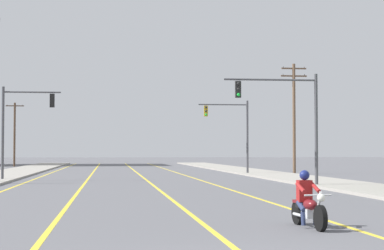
% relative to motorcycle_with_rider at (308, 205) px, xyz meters
% --- Properties ---
extents(lane_stripe_center, '(0.16, 100.00, 0.01)m').
position_rel_motorcycle_with_rider_xyz_m(lane_stripe_center, '(-2.53, 38.77, -0.58)').
color(lane_stripe_center, yellow).
rests_on(lane_stripe_center, ground).
extents(lane_stripe_left, '(0.16, 100.00, 0.01)m').
position_rel_motorcycle_with_rider_xyz_m(lane_stripe_left, '(-6.51, 38.77, -0.58)').
color(lane_stripe_left, yellow).
rests_on(lane_stripe_left, ground).
extents(lane_stripe_right, '(0.16, 100.00, 0.01)m').
position_rel_motorcycle_with_rider_xyz_m(lane_stripe_right, '(1.06, 38.77, -0.58)').
color(lane_stripe_right, yellow).
rests_on(lane_stripe_right, ground).
extents(lane_stripe_far_left, '(0.16, 100.00, 0.01)m').
position_rel_motorcycle_with_rider_xyz_m(lane_stripe_far_left, '(-10.19, 38.77, -0.58)').
color(lane_stripe_far_left, yellow).
rests_on(lane_stripe_far_left, ground).
extents(sidewalk_kerb_right, '(4.40, 110.00, 0.14)m').
position_rel_motorcycle_with_rider_xyz_m(sidewalk_kerb_right, '(7.94, 33.77, -0.52)').
color(sidewalk_kerb_right, '#9E998E').
rests_on(sidewalk_kerb_right, ground).
extents(motorcycle_with_rider, '(0.70, 2.19, 1.46)m').
position_rel_motorcycle_with_rider_xyz_m(motorcycle_with_rider, '(0.00, 0.00, 0.00)').
color(motorcycle_with_rider, black).
rests_on(motorcycle_with_rider, ground).
extents(traffic_signal_near_right, '(5.20, 0.37, 6.20)m').
position_rel_motorcycle_with_rider_xyz_m(traffic_signal_near_right, '(4.74, 18.69, 3.53)').
color(traffic_signal_near_right, '#47474C').
rests_on(traffic_signal_near_right, ground).
extents(traffic_signal_near_left, '(3.83, 0.37, 6.20)m').
position_rel_motorcycle_with_rider_xyz_m(traffic_signal_near_left, '(-10.93, 28.11, 3.44)').
color(traffic_signal_near_left, '#47474C').
rests_on(traffic_signal_near_left, ground).
extents(traffic_signal_mid_right, '(4.22, 0.37, 6.20)m').
position_rel_motorcycle_with_rider_xyz_m(traffic_signal_mid_right, '(5.29, 38.04, 3.47)').
color(traffic_signal_mid_right, '#47474C').
rests_on(traffic_signal_mid_right, ground).
extents(utility_pole_right_far, '(2.27, 0.26, 9.45)m').
position_rel_motorcycle_with_rider_xyz_m(utility_pole_right_far, '(10.65, 38.54, 4.52)').
color(utility_pole_right_far, brown).
rests_on(utility_pole_right_far, ground).
extents(utility_pole_left_far, '(2.27, 0.26, 8.10)m').
position_rel_motorcycle_with_rider_xyz_m(utility_pole_left_far, '(-16.95, 69.35, 3.68)').
color(utility_pole_left_far, '#4C3828').
rests_on(utility_pole_left_far, ground).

